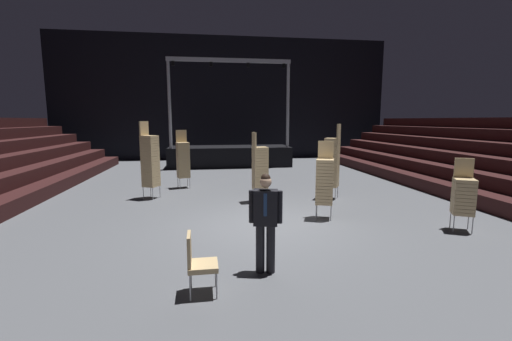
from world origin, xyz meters
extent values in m
cube|color=#515459|center=(0.00, 0.00, -0.05)|extent=(22.00, 30.00, 0.10)
cube|color=black|center=(0.00, 15.00, 4.00)|extent=(22.00, 0.30, 8.00)
cube|color=black|center=(6.88, 1.00, 0.23)|extent=(0.75, 24.00, 0.45)
cube|color=black|center=(7.62, 1.00, 0.68)|extent=(0.75, 24.00, 0.45)
cube|color=black|center=(0.00, 11.33, 0.55)|extent=(6.80, 2.51, 1.10)
cylinder|color=#9EA0A8|center=(-3.15, 10.32, 3.39)|extent=(0.16, 0.16, 4.59)
cylinder|color=#9EA0A8|center=(3.15, 10.32, 3.39)|extent=(0.16, 0.16, 4.59)
cube|color=#9EA0A8|center=(0.00, 10.32, 5.69)|extent=(6.50, 0.20, 0.20)
cylinder|color=black|center=(-2.90, 10.32, 5.47)|extent=(0.18, 0.18, 0.22)
cylinder|color=black|center=(-0.97, 10.32, 5.47)|extent=(0.18, 0.18, 0.22)
cylinder|color=black|center=(0.97, 10.32, 5.47)|extent=(0.18, 0.18, 0.22)
cylinder|color=black|center=(2.90, 10.32, 5.47)|extent=(0.18, 0.18, 0.22)
cylinder|color=black|center=(-0.25, -2.62, 0.42)|extent=(0.15, 0.15, 0.85)
cylinder|color=black|center=(-0.43, -2.58, 0.42)|extent=(0.15, 0.15, 0.85)
cube|color=silver|center=(-0.35, -2.66, 1.15)|extent=(0.20, 0.14, 0.60)
cube|color=black|center=(-0.34, -2.60, 1.15)|extent=(0.44, 0.31, 0.60)
cube|color=navy|center=(-0.37, -2.71, 1.22)|extent=(0.06, 0.02, 0.38)
cylinder|color=black|center=(-0.11, -2.65, 1.16)|extent=(0.12, 0.12, 0.55)
cylinder|color=black|center=(-0.57, -2.55, 1.16)|extent=(0.12, 0.12, 0.55)
sphere|color=#DBAD89|center=(-0.34, -2.60, 1.58)|extent=(0.20, 0.20, 0.20)
sphere|color=black|center=(-0.34, -2.60, 1.64)|extent=(0.16, 0.16, 0.16)
cylinder|color=#B2B5BA|center=(-1.96, 5.00, 0.20)|extent=(0.02, 0.02, 0.40)
cylinder|color=#B2B5BA|center=(-2.32, 4.89, 0.20)|extent=(0.02, 0.02, 0.40)
cylinder|color=#B2B5BA|center=(-2.06, 5.36, 0.20)|extent=(0.02, 0.02, 0.40)
cylinder|color=#B2B5BA|center=(-2.43, 5.26, 0.20)|extent=(0.02, 0.02, 0.40)
cube|color=tan|center=(-2.19, 5.13, 0.44)|extent=(0.54, 0.54, 0.08)
cube|color=tan|center=(-2.19, 5.13, 0.53)|extent=(0.54, 0.54, 0.08)
cube|color=tan|center=(-2.19, 5.13, 0.61)|extent=(0.54, 0.54, 0.08)
cube|color=tan|center=(-2.19, 5.13, 0.70)|extent=(0.54, 0.54, 0.08)
cube|color=tan|center=(-2.19, 5.13, 0.78)|extent=(0.54, 0.54, 0.08)
cube|color=tan|center=(-2.19, 5.13, 0.87)|extent=(0.54, 0.54, 0.08)
cube|color=tan|center=(-2.19, 5.13, 0.95)|extent=(0.54, 0.54, 0.08)
cube|color=tan|center=(-2.19, 5.13, 1.04)|extent=(0.54, 0.54, 0.08)
cube|color=tan|center=(-2.19, 5.13, 1.12)|extent=(0.54, 0.54, 0.08)
cube|color=tan|center=(-2.19, 5.13, 1.21)|extent=(0.54, 0.54, 0.08)
cube|color=tan|center=(-2.19, 5.13, 1.29)|extent=(0.54, 0.54, 0.08)
cube|color=tan|center=(-2.19, 5.13, 1.38)|extent=(0.54, 0.54, 0.08)
cube|color=tan|center=(-2.19, 5.13, 1.46)|extent=(0.54, 0.54, 0.08)
cube|color=tan|center=(-2.19, 5.13, 1.55)|extent=(0.54, 0.54, 0.08)
cube|color=tan|center=(-2.19, 5.13, 1.63)|extent=(0.54, 0.54, 0.08)
cube|color=tan|center=(-2.19, 5.13, 1.72)|extent=(0.54, 0.54, 0.08)
cube|color=tan|center=(-2.25, 5.31, 1.99)|extent=(0.40, 0.16, 0.46)
cylinder|color=#B2B5BA|center=(-2.89, 3.54, 0.20)|extent=(0.02, 0.02, 0.40)
cylinder|color=#B2B5BA|center=(-3.07, 3.21, 0.20)|extent=(0.02, 0.02, 0.40)
cylinder|color=#B2B5BA|center=(-3.22, 3.73, 0.20)|extent=(0.02, 0.02, 0.40)
cylinder|color=#B2B5BA|center=(-3.40, 3.39, 0.20)|extent=(0.02, 0.02, 0.40)
cube|color=tan|center=(-3.15, 3.47, 0.44)|extent=(0.60, 0.60, 0.08)
cube|color=tan|center=(-3.15, 3.47, 0.53)|extent=(0.60, 0.60, 0.08)
cube|color=tan|center=(-3.15, 3.47, 0.61)|extent=(0.60, 0.60, 0.08)
cube|color=tan|center=(-3.15, 3.47, 0.70)|extent=(0.60, 0.60, 0.08)
cube|color=tan|center=(-3.15, 3.47, 0.78)|extent=(0.60, 0.60, 0.08)
cube|color=tan|center=(-3.15, 3.47, 0.87)|extent=(0.60, 0.60, 0.08)
cube|color=tan|center=(-3.15, 3.47, 0.95)|extent=(0.60, 0.60, 0.08)
cube|color=tan|center=(-3.15, 3.47, 1.04)|extent=(0.60, 0.60, 0.08)
cube|color=tan|center=(-3.15, 3.47, 1.12)|extent=(0.60, 0.60, 0.08)
cube|color=tan|center=(-3.15, 3.47, 1.21)|extent=(0.60, 0.60, 0.08)
cube|color=tan|center=(-3.15, 3.47, 1.29)|extent=(0.60, 0.60, 0.08)
cube|color=tan|center=(-3.15, 3.47, 1.38)|extent=(0.60, 0.60, 0.08)
cube|color=tan|center=(-3.15, 3.47, 1.46)|extent=(0.60, 0.60, 0.08)
cube|color=tan|center=(-3.15, 3.47, 1.55)|extent=(0.60, 0.60, 0.08)
cube|color=tan|center=(-3.15, 3.47, 1.63)|extent=(0.60, 0.60, 0.08)
cube|color=tan|center=(-3.15, 3.47, 1.72)|extent=(0.60, 0.60, 0.08)
cube|color=tan|center=(-3.15, 3.47, 1.80)|extent=(0.60, 0.60, 0.08)
cube|color=tan|center=(-3.15, 3.47, 1.89)|extent=(0.60, 0.60, 0.08)
cube|color=tan|center=(-3.15, 3.47, 1.97)|extent=(0.60, 0.60, 0.08)
cube|color=tan|center=(-3.15, 3.47, 2.06)|extent=(0.60, 0.60, 0.08)
cube|color=tan|center=(-3.31, 3.56, 2.33)|extent=(0.24, 0.38, 0.46)
cylinder|color=#B2B5BA|center=(2.52, 2.51, 0.20)|extent=(0.02, 0.02, 0.40)
cylinder|color=#B2B5BA|center=(2.73, 2.83, 0.20)|extent=(0.02, 0.02, 0.40)
cylinder|color=#B2B5BA|center=(2.84, 2.31, 0.20)|extent=(0.02, 0.02, 0.40)
cylinder|color=#B2B5BA|center=(3.04, 2.62, 0.20)|extent=(0.02, 0.02, 0.40)
cube|color=tan|center=(2.78, 2.57, 0.44)|extent=(0.61, 0.61, 0.08)
cube|color=tan|center=(2.78, 2.57, 0.53)|extent=(0.61, 0.61, 0.08)
cube|color=tan|center=(2.78, 2.57, 0.61)|extent=(0.61, 0.61, 0.08)
cube|color=tan|center=(2.78, 2.57, 0.70)|extent=(0.61, 0.61, 0.08)
cube|color=tan|center=(2.78, 2.57, 0.78)|extent=(0.61, 0.61, 0.08)
cube|color=tan|center=(2.78, 2.57, 0.87)|extent=(0.61, 0.61, 0.08)
cube|color=tan|center=(2.78, 2.57, 0.95)|extent=(0.61, 0.61, 0.08)
cube|color=tan|center=(2.78, 2.57, 1.04)|extent=(0.61, 0.61, 0.08)
cube|color=tan|center=(2.78, 2.57, 1.12)|extent=(0.61, 0.61, 0.08)
cube|color=tan|center=(2.78, 2.57, 1.21)|extent=(0.61, 0.61, 0.08)
cube|color=tan|center=(2.78, 2.57, 1.29)|extent=(0.61, 0.61, 0.08)
cube|color=tan|center=(2.78, 2.57, 1.38)|extent=(0.61, 0.61, 0.08)
cube|color=tan|center=(2.78, 2.57, 1.46)|extent=(0.61, 0.61, 0.08)
cube|color=tan|center=(2.78, 2.57, 1.55)|extent=(0.61, 0.61, 0.08)
cube|color=tan|center=(2.78, 2.57, 1.63)|extent=(0.61, 0.61, 0.08)
cube|color=tan|center=(2.78, 2.57, 1.72)|extent=(0.61, 0.61, 0.08)
cube|color=tan|center=(2.78, 2.57, 1.80)|extent=(0.61, 0.61, 0.08)
cube|color=tan|center=(2.78, 2.57, 1.89)|extent=(0.61, 0.61, 0.08)
cube|color=tan|center=(2.78, 2.57, 1.97)|extent=(0.61, 0.61, 0.08)
cube|color=tan|center=(2.94, 2.46, 2.25)|extent=(0.26, 0.37, 0.46)
cylinder|color=#B2B5BA|center=(4.70, -1.35, 0.20)|extent=(0.02, 0.02, 0.40)
cylinder|color=#B2B5BA|center=(4.36, -1.17, 0.20)|extent=(0.02, 0.02, 0.40)
cylinder|color=#B2B5BA|center=(4.88, -1.01, 0.20)|extent=(0.02, 0.02, 0.40)
cylinder|color=#B2B5BA|center=(4.54, -0.84, 0.20)|extent=(0.02, 0.02, 0.40)
cube|color=tan|center=(4.62, -1.09, 0.44)|extent=(0.59, 0.59, 0.08)
cube|color=tan|center=(4.62, -1.09, 0.53)|extent=(0.59, 0.59, 0.08)
cube|color=tan|center=(4.62, -1.09, 0.61)|extent=(0.59, 0.59, 0.08)
cube|color=tan|center=(4.62, -1.09, 0.70)|extent=(0.59, 0.59, 0.08)
cube|color=tan|center=(4.62, -1.09, 0.78)|extent=(0.59, 0.59, 0.08)
cube|color=tan|center=(4.62, -1.09, 0.87)|extent=(0.59, 0.59, 0.08)
cube|color=tan|center=(4.62, -1.09, 0.95)|extent=(0.59, 0.59, 0.08)
cube|color=tan|center=(4.62, -1.09, 1.04)|extent=(0.59, 0.59, 0.08)
cube|color=tan|center=(4.62, -1.09, 1.12)|extent=(0.59, 0.59, 0.08)
cube|color=tan|center=(4.62, -1.09, 1.21)|extent=(0.59, 0.59, 0.08)
cube|color=tan|center=(4.71, -0.92, 1.48)|extent=(0.38, 0.23, 0.46)
cylinder|color=#B2B5BA|center=(1.86, 0.11, 0.20)|extent=(0.02, 0.02, 0.40)
cylinder|color=#B2B5BA|center=(1.51, 0.25, 0.20)|extent=(0.02, 0.02, 0.40)
cylinder|color=#B2B5BA|center=(2.00, 0.46, 0.20)|extent=(0.02, 0.02, 0.40)
cylinder|color=#B2B5BA|center=(1.65, 0.61, 0.20)|extent=(0.02, 0.02, 0.40)
cube|color=tan|center=(1.75, 0.36, 0.44)|extent=(0.57, 0.57, 0.08)
cube|color=tan|center=(1.75, 0.36, 0.53)|extent=(0.57, 0.57, 0.08)
cube|color=tan|center=(1.75, 0.36, 0.61)|extent=(0.57, 0.57, 0.08)
cube|color=tan|center=(1.75, 0.36, 0.70)|extent=(0.57, 0.57, 0.08)
cube|color=tan|center=(1.75, 0.36, 0.78)|extent=(0.57, 0.57, 0.08)
cube|color=tan|center=(1.75, 0.36, 0.87)|extent=(0.57, 0.57, 0.08)
cube|color=tan|center=(1.75, 0.36, 0.95)|extent=(0.57, 0.57, 0.08)
cube|color=tan|center=(1.75, 0.36, 1.04)|extent=(0.57, 0.57, 0.08)
cube|color=tan|center=(1.75, 0.36, 1.12)|extent=(0.57, 0.57, 0.08)
cube|color=tan|center=(1.75, 0.36, 1.21)|extent=(0.57, 0.57, 0.08)
cube|color=tan|center=(1.75, 0.36, 1.29)|extent=(0.57, 0.57, 0.08)
cube|color=tan|center=(1.75, 0.36, 1.38)|extent=(0.57, 0.57, 0.08)
cube|color=tan|center=(1.75, 0.36, 1.46)|extent=(0.57, 0.57, 0.08)
cube|color=tan|center=(1.75, 0.36, 1.55)|extent=(0.57, 0.57, 0.08)
cube|color=tan|center=(1.83, 0.54, 1.82)|extent=(0.39, 0.20, 0.46)
cylinder|color=#B2B5BA|center=(0.54, 2.70, 0.20)|extent=(0.02, 0.02, 0.40)
cylinder|color=#B2B5BA|center=(0.58, 2.32, 0.20)|extent=(0.02, 0.02, 0.40)
cylinder|color=#B2B5BA|center=(0.17, 2.66, 0.20)|extent=(0.02, 0.02, 0.40)
cylinder|color=#B2B5BA|center=(0.21, 2.28, 0.20)|extent=(0.02, 0.02, 0.40)
cube|color=tan|center=(0.38, 2.49, 0.44)|extent=(0.49, 0.49, 0.08)
cube|color=tan|center=(0.38, 2.49, 0.53)|extent=(0.49, 0.49, 0.08)
cube|color=tan|center=(0.38, 2.49, 0.61)|extent=(0.49, 0.49, 0.08)
cube|color=tan|center=(0.38, 2.49, 0.70)|extent=(0.49, 0.49, 0.08)
cube|color=tan|center=(0.38, 2.49, 0.78)|extent=(0.49, 0.49, 0.08)
cube|color=tan|center=(0.38, 2.49, 0.87)|extent=(0.49, 0.49, 0.08)
cube|color=tan|center=(0.38, 2.49, 0.95)|extent=(0.49, 0.49, 0.08)
cube|color=tan|center=(0.38, 2.49, 1.04)|extent=(0.49, 0.49, 0.08)
cube|color=tan|center=(0.38, 2.49, 1.12)|extent=(0.49, 0.49, 0.08)
cube|color=tan|center=(0.38, 2.49, 1.21)|extent=(0.49, 0.49, 0.08)
cube|color=tan|center=(0.38, 2.49, 1.29)|extent=(0.49, 0.49, 0.08)
cube|color=tan|center=(0.38, 2.49, 1.38)|extent=(0.49, 0.49, 0.08)
cube|color=tan|center=(0.38, 2.49, 1.46)|extent=(0.49, 0.49, 0.08)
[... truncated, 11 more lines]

